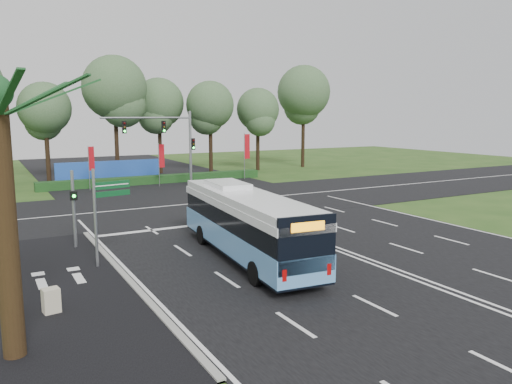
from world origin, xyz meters
TOP-DOWN VIEW (x-y plane):
  - ground at (0.00, 0.00)m, footprint 120.00×120.00m
  - road_main at (0.00, 0.00)m, footprint 20.00×120.00m
  - road_cross at (0.00, 12.00)m, footprint 120.00×14.00m
  - bike_path at (-12.50, -3.00)m, footprint 5.00×18.00m
  - kerb_strip at (-10.10, -3.00)m, footprint 0.25×18.00m
  - city_bus at (-4.44, -2.60)m, footprint 3.49×11.72m
  - pedestrian_signal at (-11.07, 3.13)m, footprint 0.37×0.44m
  - street_sign at (-10.44, -0.61)m, footprint 1.68×0.38m
  - utility_cabinet at (-13.22, -5.23)m, footprint 0.59×0.52m
  - banner_flag_left at (-6.42, 22.98)m, footprint 0.56×0.24m
  - banner_flag_mid at (-0.24, 22.30)m, footprint 0.59×0.13m
  - banner_flag_right at (9.37, 23.44)m, footprint 0.70×0.15m
  - traffic_light_gantry at (0.21, 20.50)m, footprint 8.41×0.28m
  - hedge at (0.00, 24.50)m, footprint 22.00×1.20m
  - blue_hoarding at (-4.00, 27.00)m, footprint 10.00×0.30m
  - eucalyptus_row at (0.21, 31.16)m, footprint 49.10×8.83m

SIDE VIEW (x-z plane):
  - ground at x=0.00m, z-range 0.00..0.00m
  - road_main at x=0.00m, z-range 0.00..0.04m
  - road_cross at x=0.00m, z-range 0.00..0.05m
  - bike_path at x=-12.50m, z-range 0.00..0.06m
  - kerb_strip at x=-10.10m, z-range 0.00..0.12m
  - hedge at x=0.00m, z-range 0.00..0.80m
  - utility_cabinet at x=-13.22m, z-range 0.00..0.89m
  - blue_hoarding at x=-4.00m, z-range 0.00..2.20m
  - city_bus at x=-4.44m, z-range 0.01..3.33m
  - pedestrian_signal at x=-11.07m, z-range 0.18..4.12m
  - banner_flag_left at x=-6.42m, z-range 0.63..4.60m
  - banner_flag_mid at x=-0.24m, z-range 0.64..4.68m
  - street_sign at x=-10.44m, z-range 0.54..4.89m
  - banner_flag_right at x=9.37m, z-range 0.72..5.50m
  - traffic_light_gantry at x=0.21m, z-range 1.16..8.16m
  - eucalyptus_row at x=0.21m, z-range 2.16..15.09m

